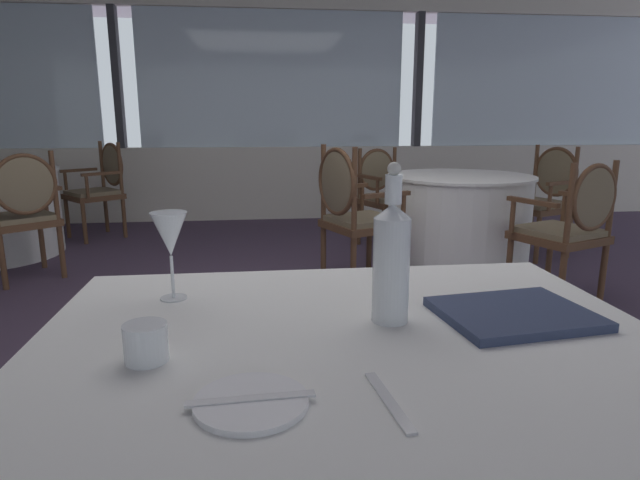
% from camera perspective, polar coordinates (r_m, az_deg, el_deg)
% --- Properties ---
extents(ground_plane, '(14.13, 14.13, 0.00)m').
position_cam_1_polar(ground_plane, '(2.86, -2.15, -11.48)').
color(ground_plane, '#47384C').
extents(window_wall_far, '(10.87, 0.14, 2.61)m').
position_cam_1_polar(window_wall_far, '(6.38, -5.00, 11.65)').
color(window_wall_far, silver).
rests_on(window_wall_far, ground_plane).
extents(side_plate, '(0.18, 0.18, 0.01)m').
position_cam_1_polar(side_plate, '(0.86, -7.37, -16.76)').
color(side_plate, white).
rests_on(side_plate, foreground_table).
extents(butter_knife, '(0.20, 0.03, 0.00)m').
position_cam_1_polar(butter_knife, '(0.86, -7.38, -16.46)').
color(butter_knife, silver).
rests_on(butter_knife, foreground_table).
extents(dinner_fork, '(0.04, 0.19, 0.00)m').
position_cam_1_polar(dinner_fork, '(0.87, 7.35, -16.67)').
color(dinner_fork, silver).
rests_on(dinner_fork, foreground_table).
extents(water_bottle, '(0.08, 0.08, 0.34)m').
position_cam_1_polar(water_bottle, '(1.14, 7.62, -2.04)').
color(water_bottle, white).
rests_on(water_bottle, foreground_table).
extents(wine_glass, '(0.09, 0.09, 0.21)m').
position_cam_1_polar(wine_glass, '(1.31, -15.72, 0.42)').
color(wine_glass, white).
rests_on(wine_glass, foreground_table).
extents(water_tumbler, '(0.08, 0.08, 0.07)m').
position_cam_1_polar(water_tumbler, '(1.03, -18.09, -10.36)').
color(water_tumbler, white).
rests_on(water_tumbler, foreground_table).
extents(menu_book, '(0.35, 0.29, 0.02)m').
position_cam_1_polar(menu_book, '(1.26, 20.00, -7.40)').
color(menu_book, '#2D3856').
rests_on(menu_book, foreground_table).
extents(dining_chair_0_0, '(0.66, 0.65, 0.95)m').
position_cam_1_polar(dining_chair_0_0, '(4.43, -29.19, 3.08)').
color(dining_chair_0_0, brown).
rests_on(dining_chair_0_0, ground_plane).
extents(dining_chair_0_1, '(0.65, 0.66, 0.95)m').
position_cam_1_polar(dining_chair_0_1, '(5.81, -22.29, 5.68)').
color(dining_chair_0_1, brown).
rests_on(dining_chair_0_1, ground_plane).
extents(background_table_1, '(1.12, 1.12, 0.75)m').
position_cam_1_polar(background_table_1, '(4.33, 14.48, 1.78)').
color(background_table_1, white).
rests_on(background_table_1, ground_plane).
extents(dining_chair_1_0, '(0.60, 0.64, 0.95)m').
position_cam_1_polar(dining_chair_1_0, '(5.04, 22.81, 4.67)').
color(dining_chair_1_0, brown).
rests_on(dining_chair_1_0, ground_plane).
extents(dining_chair_1_1, '(0.64, 0.60, 0.91)m').
position_cam_1_polar(dining_chair_1_1, '(5.06, 6.85, 5.41)').
color(dining_chair_1_1, brown).
rests_on(dining_chair_1_1, ground_plane).
extents(dining_chair_1_2, '(0.60, 0.64, 1.00)m').
position_cam_1_polar(dining_chair_1_2, '(3.69, 3.36, 3.54)').
color(dining_chair_1_2, brown).
rests_on(dining_chair_1_2, ground_plane).
extents(dining_chair_1_3, '(0.64, 0.60, 0.93)m').
position_cam_1_polar(dining_chair_1_3, '(3.67, 25.27, 1.72)').
color(dining_chair_1_3, brown).
rests_on(dining_chair_1_3, ground_plane).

